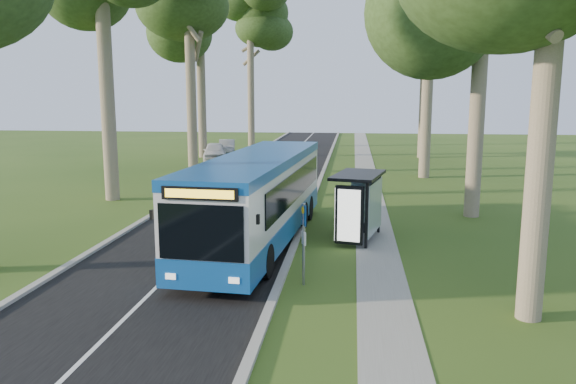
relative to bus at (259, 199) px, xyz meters
name	(u,v)px	position (x,y,z in m)	size (l,w,h in m)	color
ground	(295,246)	(1.35, -0.16, -1.71)	(120.00, 120.00, 0.00)	#2E4D18
road	(250,195)	(-2.15, 9.84, -1.70)	(7.00, 100.00, 0.02)	black
kerb_east	(314,196)	(1.35, 9.84, -1.65)	(0.25, 100.00, 0.12)	#9E9B93
kerb_west	(188,193)	(-5.65, 9.84, -1.65)	(0.25, 100.00, 0.12)	#9E9B93
centre_line	(250,195)	(-2.15, 9.84, -1.69)	(0.12, 100.00, 0.01)	white
footpath	(369,198)	(4.35, 9.84, -1.70)	(1.50, 100.00, 0.02)	gray
bus	(259,199)	(0.00, 0.00, 0.00)	(3.56, 12.65, 3.31)	silver
bus_stop_sign	(304,234)	(2.06, -4.35, -0.19)	(0.16, 0.33, 2.44)	gray
bus_shelter	(362,195)	(3.78, 0.73, 0.08)	(2.23, 3.25, 2.55)	black
litter_bin	(343,211)	(3.03, 4.20, -1.27)	(0.50, 0.50, 0.88)	black
car_white	(215,152)	(-7.97, 25.29, -0.95)	(1.81, 4.50, 1.53)	silver
car_silver	(227,147)	(-8.05, 30.27, -1.05)	(1.42, 4.06, 1.34)	#96999D
tree_west_c	(189,7)	(-7.65, 17.84, 9.51)	(5.20, 5.20, 15.15)	#7A6B56
tree_west_d	(199,6)	(-9.65, 27.84, 11.05)	(5.20, 5.20, 17.25)	#7A6B56
tree_west_e	(250,30)	(-7.15, 37.84, 10.11)	(5.20, 5.20, 15.98)	#7A6B56
tree_east_d	(426,29)	(9.35, 29.84, 9.19)	(5.20, 5.20, 14.72)	#7A6B56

